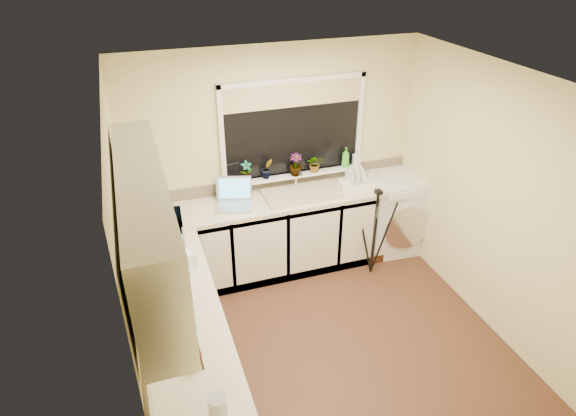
{
  "coord_description": "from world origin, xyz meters",
  "views": [
    {
      "loc": [
        -1.45,
        -3.21,
        3.4
      ],
      "look_at": [
        -0.17,
        0.55,
        1.15
      ],
      "focal_mm": 30.72,
      "sensor_mm": 36.0,
      "label": 1
    }
  ],
  "objects_px": {
    "plant_a": "(247,171)",
    "kettle": "(184,264)",
    "glass_jug": "(218,408)",
    "soap_bottle_green": "(346,157)",
    "laptop": "(234,198)",
    "tripod": "(374,233)",
    "plant_b": "(267,168)",
    "steel_jar": "(175,307)",
    "soap_bottle_clear": "(357,158)",
    "microwave": "(164,236)",
    "plant_c": "(296,165)",
    "cup_back": "(372,176)",
    "plant_d": "(315,163)",
    "dish_rack": "(356,184)",
    "cup_left": "(196,360)",
    "washing_machine": "(393,212)"
  },
  "relations": [
    {
      "from": "steel_jar",
      "to": "soap_bottle_clear",
      "type": "height_order",
      "value": "soap_bottle_clear"
    },
    {
      "from": "plant_a",
      "to": "plant_c",
      "type": "xyz_separation_m",
      "value": [
        0.54,
        -0.02,
        0.01
      ]
    },
    {
      "from": "tripod",
      "to": "steel_jar",
      "type": "xyz_separation_m",
      "value": [
        -2.24,
        -1.04,
        0.43
      ]
    },
    {
      "from": "plant_b",
      "to": "cup_left",
      "type": "xyz_separation_m",
      "value": [
        -1.16,
        -2.24,
        -0.22
      ]
    },
    {
      "from": "plant_d",
      "to": "steel_jar",
      "type": "bearing_deg",
      "value": -136.76
    },
    {
      "from": "dish_rack",
      "to": "steel_jar",
      "type": "height_order",
      "value": "steel_jar"
    },
    {
      "from": "plant_d",
      "to": "microwave",
      "type": "bearing_deg",
      "value": -155.81
    },
    {
      "from": "tripod",
      "to": "plant_a",
      "type": "height_order",
      "value": "plant_a"
    },
    {
      "from": "plant_a",
      "to": "kettle",
      "type": "bearing_deg",
      "value": -125.01
    },
    {
      "from": "microwave",
      "to": "soap_bottle_clear",
      "type": "relative_size",
      "value": 2.72
    },
    {
      "from": "laptop",
      "to": "soap_bottle_green",
      "type": "distance_m",
      "value": 1.37
    },
    {
      "from": "tripod",
      "to": "plant_b",
      "type": "bearing_deg",
      "value": 146.29
    },
    {
      "from": "laptop",
      "to": "glass_jug",
      "type": "xyz_separation_m",
      "value": [
        -0.68,
        -2.5,
        0.01
      ]
    },
    {
      "from": "tripod",
      "to": "cup_back",
      "type": "relative_size",
      "value": 9.5
    },
    {
      "from": "washing_machine",
      "to": "dish_rack",
      "type": "xyz_separation_m",
      "value": [
        -0.52,
        -0.02,
        0.46
      ]
    },
    {
      "from": "steel_jar",
      "to": "plant_b",
      "type": "relative_size",
      "value": 0.44
    },
    {
      "from": "plant_b",
      "to": "plant_a",
      "type": "bearing_deg",
      "value": -179.62
    },
    {
      "from": "laptop",
      "to": "tripod",
      "type": "bearing_deg",
      "value": -1.59
    },
    {
      "from": "laptop",
      "to": "soap_bottle_clear",
      "type": "xyz_separation_m",
      "value": [
        1.48,
        0.18,
        0.17
      ]
    },
    {
      "from": "plant_b",
      "to": "plant_d",
      "type": "bearing_deg",
      "value": -1.98
    },
    {
      "from": "plant_d",
      "to": "cup_left",
      "type": "distance_m",
      "value": 2.81
    },
    {
      "from": "dish_rack",
      "to": "glass_jug",
      "type": "xyz_separation_m",
      "value": [
        -2.06,
        -2.45,
        0.06
      ]
    },
    {
      "from": "glass_jug",
      "to": "soap_bottle_green",
      "type": "height_order",
      "value": "soap_bottle_green"
    },
    {
      "from": "laptop",
      "to": "plant_a",
      "type": "xyz_separation_m",
      "value": [
        0.19,
        0.19,
        0.19
      ]
    },
    {
      "from": "plant_b",
      "to": "kettle",
      "type": "bearing_deg",
      "value": -131.42
    },
    {
      "from": "plant_a",
      "to": "plant_b",
      "type": "distance_m",
      "value": 0.22
    },
    {
      "from": "microwave",
      "to": "plant_c",
      "type": "relative_size",
      "value": 2.07
    },
    {
      "from": "glass_jug",
      "to": "plant_a",
      "type": "height_order",
      "value": "plant_a"
    },
    {
      "from": "plant_c",
      "to": "soap_bottle_clear",
      "type": "height_order",
      "value": "plant_c"
    },
    {
      "from": "steel_jar",
      "to": "cup_back",
      "type": "xyz_separation_m",
      "value": [
        2.43,
        1.56,
        -0.01
      ]
    },
    {
      "from": "steel_jar",
      "to": "microwave",
      "type": "height_order",
      "value": "microwave"
    },
    {
      "from": "dish_rack",
      "to": "cup_left",
      "type": "relative_size",
      "value": 3.82
    },
    {
      "from": "plant_b",
      "to": "plant_d",
      "type": "distance_m",
      "value": 0.55
    },
    {
      "from": "soap_bottle_clear",
      "to": "cup_back",
      "type": "distance_m",
      "value": 0.27
    },
    {
      "from": "kettle",
      "to": "plant_a",
      "type": "xyz_separation_m",
      "value": [
        0.86,
        1.23,
        0.16
      ]
    },
    {
      "from": "plant_a",
      "to": "soap_bottle_clear",
      "type": "height_order",
      "value": "plant_a"
    },
    {
      "from": "steel_jar",
      "to": "plant_c",
      "type": "height_order",
      "value": "plant_c"
    },
    {
      "from": "laptop",
      "to": "dish_rack",
      "type": "distance_m",
      "value": 1.38
    },
    {
      "from": "kettle",
      "to": "cup_left",
      "type": "relative_size",
      "value": 2.16
    },
    {
      "from": "steel_jar",
      "to": "plant_c",
      "type": "xyz_separation_m",
      "value": [
        1.54,
        1.66,
        0.22
      ]
    },
    {
      "from": "plant_d",
      "to": "cup_left",
      "type": "relative_size",
      "value": 2.12
    },
    {
      "from": "dish_rack",
      "to": "steel_jar",
      "type": "bearing_deg",
      "value": -134.27
    },
    {
      "from": "plant_a",
      "to": "glass_jug",
      "type": "bearing_deg",
      "value": -108.1
    },
    {
      "from": "kettle",
      "to": "plant_d",
      "type": "bearing_deg",
      "value": 36.54
    },
    {
      "from": "glass_jug",
      "to": "soap_bottle_clear",
      "type": "relative_size",
      "value": 0.89
    },
    {
      "from": "laptop",
      "to": "cup_left",
      "type": "distance_m",
      "value": 2.19
    },
    {
      "from": "microwave",
      "to": "soap_bottle_green",
      "type": "xyz_separation_m",
      "value": [
        2.12,
        0.8,
        0.12
      ]
    },
    {
      "from": "laptop",
      "to": "soap_bottle_green",
      "type": "relative_size",
      "value": 1.92
    },
    {
      "from": "soap_bottle_green",
      "to": "cup_back",
      "type": "bearing_deg",
      "value": -22.56
    },
    {
      "from": "laptop",
      "to": "plant_c",
      "type": "height_order",
      "value": "plant_c"
    }
  ]
}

